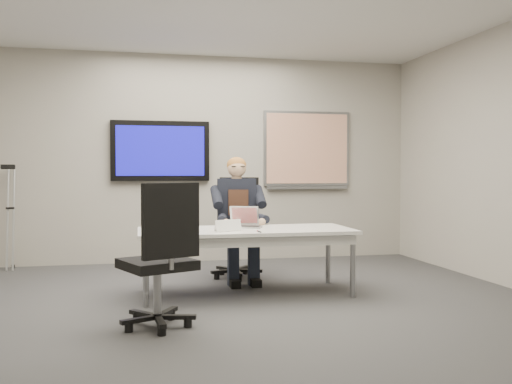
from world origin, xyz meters
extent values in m
cube|color=#323234|center=(0.00, 0.00, 0.00)|extent=(6.00, 6.00, 0.02)
cube|color=#A6A296|center=(0.00, 3.00, 1.40)|extent=(6.00, 0.02, 2.80)
cube|color=#A6A296|center=(0.00, -3.00, 1.40)|extent=(6.00, 0.02, 2.80)
cube|color=white|center=(0.23, 0.78, 0.63)|extent=(2.12, 0.90, 0.04)
cube|color=silver|center=(0.23, 0.78, 0.56)|extent=(2.03, 0.81, 0.09)
cylinder|color=gray|center=(-0.76, 0.42, 0.31)|extent=(0.05, 0.05, 0.62)
cylinder|color=gray|center=(1.22, 0.40, 0.31)|extent=(0.05, 0.05, 0.62)
cylinder|color=gray|center=(-0.75, 1.16, 0.31)|extent=(0.05, 0.05, 0.62)
cylinder|color=gray|center=(1.22, 1.14, 0.31)|extent=(0.05, 0.05, 0.62)
cube|color=black|center=(-0.50, 2.95, 1.50)|extent=(1.30, 0.08, 0.80)
cube|color=#0E0C87|center=(-0.50, 2.90, 1.50)|extent=(1.16, 0.01, 0.66)
cube|color=gray|center=(1.55, 2.98, 1.55)|extent=(1.25, 0.04, 1.05)
cube|color=silver|center=(1.55, 2.95, 1.55)|extent=(1.18, 0.01, 0.98)
cube|color=gray|center=(1.55, 2.94, 1.00)|extent=(1.18, 0.05, 0.04)
cylinder|color=gray|center=(0.29, 1.68, 0.31)|extent=(0.07, 0.07, 0.40)
cube|color=black|center=(0.29, 1.68, 0.51)|extent=(0.65, 0.65, 0.08)
cube|color=black|center=(0.37, 1.91, 0.87)|extent=(0.45, 0.21, 0.57)
cylinder|color=gray|center=(-0.69, -0.27, 0.30)|extent=(0.06, 0.06, 0.39)
cube|color=black|center=(-0.69, -0.27, 0.50)|extent=(0.65, 0.65, 0.08)
cube|color=black|center=(-0.59, -0.49, 0.86)|extent=(0.44, 0.23, 0.56)
cube|color=black|center=(0.29, 1.64, 0.85)|extent=(0.45, 0.29, 0.59)
cube|color=#382116|center=(0.29, 1.52, 0.88)|extent=(0.23, 0.04, 0.29)
sphere|color=tan|center=(0.29, 1.61, 1.27)|extent=(0.21, 0.21, 0.21)
ellipsoid|color=brown|center=(0.29, 1.63, 1.30)|extent=(0.22, 0.22, 0.19)
cube|color=#A8A8AA|center=(0.27, 0.91, 0.66)|extent=(0.36, 0.31, 0.02)
cube|color=black|center=(0.27, 0.90, 0.67)|extent=(0.29, 0.23, 0.00)
cube|color=#A8A8AA|center=(0.27, 1.04, 0.77)|extent=(0.31, 0.18, 0.20)
cube|color=red|center=(0.27, 1.04, 0.77)|extent=(0.27, 0.15, 0.17)
cylinder|color=black|center=(0.30, 0.46, 0.66)|extent=(0.01, 0.14, 0.01)
camera|label=1|loc=(-0.87, -4.76, 1.22)|focal=40.00mm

